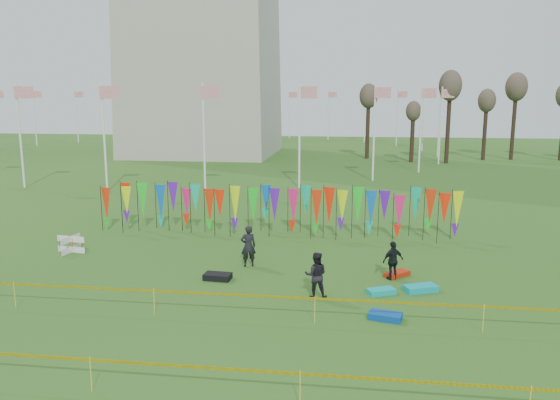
# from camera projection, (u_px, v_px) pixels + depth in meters

# --- Properties ---
(ground) EXTENTS (160.00, 160.00, 0.00)m
(ground) POSITION_uv_depth(u_px,v_px,m) (233.00, 297.00, 19.36)
(ground) COLOR #275116
(ground) RESTS_ON ground
(flagpole_ring) EXTENTS (57.40, 56.16, 8.00)m
(flagpole_ring) POSITION_uv_depth(u_px,v_px,m) (206.00, 121.00, 67.18)
(flagpole_ring) COLOR white
(flagpole_ring) RESTS_ON ground
(banner_row) EXTENTS (18.64, 0.64, 2.48)m
(banner_row) POSITION_uv_depth(u_px,v_px,m) (276.00, 204.00, 27.71)
(banner_row) COLOR black
(banner_row) RESTS_ON ground
(caution_tape_near) EXTENTS (26.00, 0.02, 0.90)m
(caution_tape_near) POSITION_uv_depth(u_px,v_px,m) (213.00, 295.00, 17.34)
(caution_tape_near) COLOR yellow
(caution_tape_near) RESTS_ON ground
(caution_tape_far) EXTENTS (26.00, 0.02, 0.90)m
(caution_tape_far) POSITION_uv_depth(u_px,v_px,m) (162.00, 366.00, 12.75)
(caution_tape_far) COLOR yellow
(caution_tape_far) RESTS_ON ground
(box_kite) EXTENTS (0.71, 0.71, 0.79)m
(box_kite) POSITION_uv_depth(u_px,v_px,m) (71.00, 244.00, 24.74)
(box_kite) COLOR red
(box_kite) RESTS_ON ground
(person_left) EXTENTS (0.75, 0.64, 1.74)m
(person_left) POSITION_uv_depth(u_px,v_px,m) (248.00, 246.00, 22.68)
(person_left) COLOR black
(person_left) RESTS_ON ground
(person_mid) EXTENTS (0.83, 0.54, 1.66)m
(person_mid) POSITION_uv_depth(u_px,v_px,m) (316.00, 275.00, 19.12)
(person_mid) COLOR black
(person_mid) RESTS_ON ground
(person_right) EXTENTS (1.03, 0.88, 1.52)m
(person_right) POSITION_uv_depth(u_px,v_px,m) (393.00, 261.00, 21.03)
(person_right) COLOR black
(person_right) RESTS_ON ground
(kite_bag_turquoise) EXTENTS (1.11, 0.87, 0.20)m
(kite_bag_turquoise) POSITION_uv_depth(u_px,v_px,m) (381.00, 291.00, 19.59)
(kite_bag_turquoise) COLOR #0BADA6
(kite_bag_turquoise) RESTS_ON ground
(kite_bag_blue) EXTENTS (1.12, 0.76, 0.21)m
(kite_bag_blue) POSITION_uv_depth(u_px,v_px,m) (385.00, 316.00, 17.36)
(kite_bag_blue) COLOR #0944A1
(kite_bag_blue) RESTS_ON ground
(kite_bag_red) EXTENTS (1.10, 1.07, 0.19)m
(kite_bag_red) POSITION_uv_depth(u_px,v_px,m) (397.00, 274.00, 21.52)
(kite_bag_red) COLOR #B7260C
(kite_bag_red) RESTS_ON ground
(kite_bag_black) EXTENTS (1.08, 0.68, 0.24)m
(kite_bag_black) POSITION_uv_depth(u_px,v_px,m) (218.00, 276.00, 21.15)
(kite_bag_black) COLOR black
(kite_bag_black) RESTS_ON ground
(kite_bag_teal) EXTENTS (1.33, 1.00, 0.23)m
(kite_bag_teal) POSITION_uv_depth(u_px,v_px,m) (420.00, 288.00, 19.85)
(kite_bag_teal) COLOR #0BA2A7
(kite_bag_teal) RESTS_ON ground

